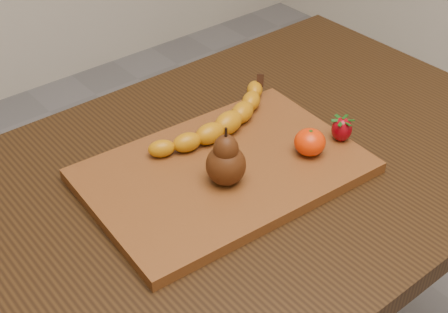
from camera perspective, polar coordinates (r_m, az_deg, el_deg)
table at (r=1.15m, az=3.45°, el=-3.73°), size 1.00×0.70×0.76m
cutting_board at (r=1.03m, az=0.00°, el=-1.33°), size 0.47×0.33×0.02m
banana at (r=1.10m, az=0.39°, el=3.10°), size 0.26×0.11×0.04m
pear at (r=0.97m, az=0.17°, el=0.07°), size 0.06×0.06×0.10m
mandarin at (r=1.05m, az=7.85°, el=1.31°), size 0.06×0.06×0.05m
strawberry at (r=1.10m, az=10.72°, el=2.53°), size 0.05×0.05×0.04m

